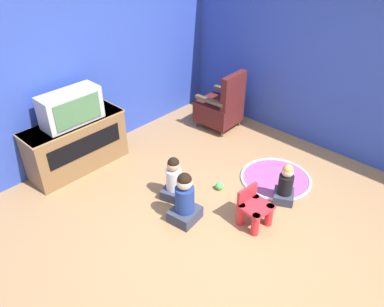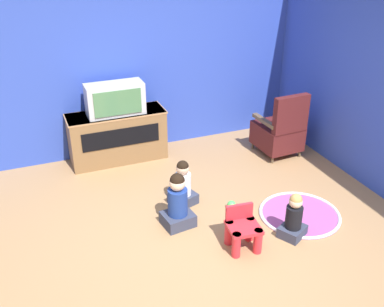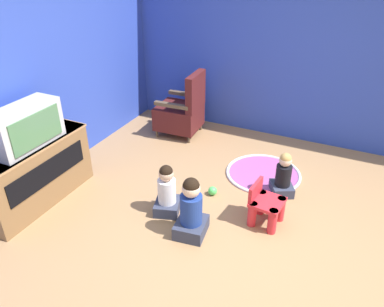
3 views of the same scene
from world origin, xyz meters
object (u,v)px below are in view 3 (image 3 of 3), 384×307
(tv_cabinet, at_px, (33,172))
(child_watching_center, at_px, (167,192))
(child_watching_right, at_px, (191,211))
(yellow_kid_chair, at_px, (265,206))
(child_watching_left, at_px, (283,176))
(black_armchair, at_px, (182,112))
(toy_ball, at_px, (213,191))
(television, at_px, (25,127))

(tv_cabinet, height_order, child_watching_center, tv_cabinet)
(child_watching_center, distance_m, child_watching_right, 0.43)
(yellow_kid_chair, distance_m, child_watching_center, 1.02)
(child_watching_left, distance_m, child_watching_center, 1.33)
(yellow_kid_chair, relative_size, child_watching_center, 0.77)
(black_armchair, relative_size, child_watching_right, 1.48)
(black_armchair, bearing_deg, child_watching_left, 60.02)
(child_watching_left, bearing_deg, child_watching_center, 101.46)
(yellow_kid_chair, bearing_deg, black_armchair, 55.06)
(tv_cabinet, distance_m, toy_ball, 1.96)
(yellow_kid_chair, distance_m, child_watching_right, 0.77)
(tv_cabinet, distance_m, television, 0.55)
(child_watching_center, bearing_deg, yellow_kid_chair, -92.02)
(television, relative_size, child_watching_center, 1.33)
(yellow_kid_chair, height_order, child_watching_left, child_watching_left)
(television, distance_m, child_watching_center, 1.56)
(toy_ball, bearing_deg, tv_cabinet, 118.18)
(television, relative_size, black_armchair, 0.80)
(television, relative_size, child_watching_right, 1.18)
(tv_cabinet, relative_size, yellow_kid_chair, 3.03)
(child_watching_center, relative_size, child_watching_right, 0.88)
(child_watching_center, bearing_deg, child_watching_left, -67.86)
(tv_cabinet, xyz_separation_m, toy_ball, (0.91, -1.71, -0.31))
(yellow_kid_chair, height_order, child_watching_right, child_watching_right)
(tv_cabinet, bearing_deg, yellow_kid_chair, -73.35)
(television, bearing_deg, child_watching_left, -61.55)
(child_watching_left, bearing_deg, black_armchair, 34.50)
(television, distance_m, child_watching_right, 1.85)
(black_armchair, height_order, child_watching_right, black_armchair)
(yellow_kid_chair, bearing_deg, child_watching_center, 111.72)
(television, height_order, yellow_kid_chair, television)
(tv_cabinet, bearing_deg, black_armchair, -17.86)
(yellow_kid_chair, distance_m, child_watching_left, 0.58)
(television, bearing_deg, toy_ball, -61.25)
(television, distance_m, child_watching_left, 2.78)
(tv_cabinet, xyz_separation_m, child_watching_left, (1.28, -2.41, -0.14))
(child_watching_left, xyz_separation_m, toy_ball, (-0.37, 0.70, -0.17))
(tv_cabinet, height_order, toy_ball, tv_cabinet)
(child_watching_left, bearing_deg, tv_cabinet, 89.66)
(black_armchair, height_order, yellow_kid_chair, black_armchair)
(tv_cabinet, relative_size, child_watching_right, 2.07)
(child_watching_left, xyz_separation_m, child_watching_right, (-1.05, 0.64, 0.05))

